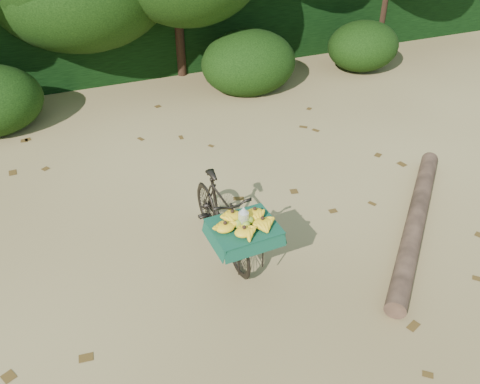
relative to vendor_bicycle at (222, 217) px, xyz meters
name	(u,v)px	position (x,y,z in m)	size (l,w,h in m)	color
ground	(270,244)	(0.55, -0.12, -0.47)	(80.00, 80.00, 0.00)	tan
vendor_bicycle	(222,217)	(0.00, 0.00, 0.00)	(0.69, 1.67, 0.93)	black
fallen_log	(416,221)	(2.34, -0.51, -0.36)	(0.23, 0.23, 3.14)	brown
hedge_backdrop	(143,20)	(0.55, 6.18, 0.43)	(26.00, 1.80, 1.80)	black
bush_clumps	(198,73)	(1.05, 4.18, -0.02)	(8.80, 1.70, 0.90)	black
leaf_litter	(249,213)	(0.55, 0.53, -0.47)	(7.00, 7.30, 0.01)	#4C3414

